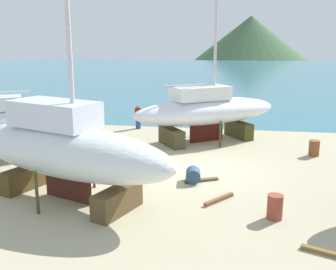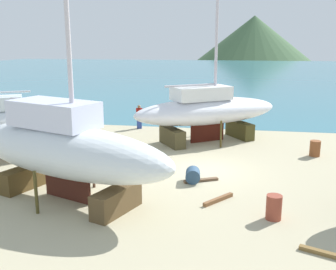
{
  "view_description": "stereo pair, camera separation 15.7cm",
  "coord_description": "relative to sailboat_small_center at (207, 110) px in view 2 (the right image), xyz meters",
  "views": [
    {
      "loc": [
        1.25,
        -18.35,
        6.09
      ],
      "look_at": [
        -1.7,
        -0.59,
        1.82
      ],
      "focal_mm": 42.41,
      "sensor_mm": 36.0,
      "label": 1
    },
    {
      "loc": [
        1.41,
        -18.33,
        6.09
      ],
      "look_at": [
        -1.7,
        -0.59,
        1.82
      ],
      "focal_mm": 42.41,
      "sensor_mm": 36.0,
      "label": 2
    }
  ],
  "objects": [
    {
      "name": "sea_water",
      "position": [
        0.36,
        55.95,
        -1.98
      ],
      "size": [
        147.76,
        104.41,
        0.01
      ],
      "primitive_type": "cube",
      "color": "teal",
      "rests_on": "ground"
    },
    {
      "name": "worker",
      "position": [
        -5.03,
        2.94,
        -1.1
      ],
      "size": [
        0.48,
        0.32,
        1.69
      ],
      "rotation": [
        0.0,
        0.0,
        4.9
      ],
      "color": "#2B408C",
      "rests_on": "ground"
    },
    {
      "name": "barrel_rust_near",
      "position": [
        -6.14,
        -3.18,
        -1.54
      ],
      "size": [
        0.73,
        0.73,
        0.88
      ],
      "primitive_type": "cylinder",
      "rotation": [
        0.0,
        0.0,
        2.12
      ],
      "color": "#563411",
      "rests_on": "ground"
    },
    {
      "name": "headland_hill",
      "position": [
        7.91,
        154.66,
        -1.98
      ],
      "size": [
        86.21,
        86.21,
        33.49
      ],
      "primitive_type": "cone",
      "color": "#3E5C3A",
      "rests_on": "ground"
    },
    {
      "name": "sailboat_small_center",
      "position": [
        0.0,
        0.0,
        0.0
      ],
      "size": [
        9.57,
        7.81,
        14.82
      ],
      "rotation": [
        0.0,
        0.0,
        0.6
      ],
      "color": "#443E1C",
      "rests_on": "ground"
    },
    {
      "name": "sailboat_far_slipway",
      "position": [
        -4.69,
        -10.24,
        0.14
      ],
      "size": [
        10.04,
        6.04,
        17.28
      ],
      "rotation": [
        0.0,
        0.0,
        -0.36
      ],
      "color": "brown",
      "rests_on": "ground"
    },
    {
      "name": "timber_plank_near",
      "position": [
        0.33,
        -7.3,
        -1.92
      ],
      "size": [
        1.52,
        0.9,
        0.11
      ],
      "primitive_type": "cube",
      "rotation": [
        0.0,
        0.0,
        0.46
      ],
      "color": "brown",
      "rests_on": "ground"
    },
    {
      "name": "barrel_tar_black",
      "position": [
        -0.02,
        -7.43,
        -1.65
      ],
      "size": [
        0.72,
        0.82,
        0.64
      ],
      "primitive_type": "cylinder",
      "rotation": [
        1.57,
        0.0,
        0.1
      ],
      "color": "navy",
      "rests_on": "ground"
    },
    {
      "name": "barrel_rust_far",
      "position": [
        6.05,
        -2.23,
        -1.55
      ],
      "size": [
        0.78,
        0.78,
        0.86
      ],
      "primitive_type": "cylinder",
      "rotation": [
        0.0,
        0.0,
        0.58
      ],
      "color": "brown",
      "rests_on": "ground"
    },
    {
      "name": "ground_plane",
      "position": [
        0.36,
        -9.52,
        -1.98
      ],
      "size": [
        53.03,
        53.03,
        0.0
      ],
      "primitive_type": "plane",
      "color": "tan"
    },
    {
      "name": "barrel_rust_mid",
      "position": [
        3.19,
        -10.7,
        -1.54
      ],
      "size": [
        0.71,
        0.71,
        0.88
      ],
      "primitive_type": "cylinder",
      "rotation": [
        0.0,
        0.0,
        0.39
      ],
      "color": "brown",
      "rests_on": "ground"
    },
    {
      "name": "timber_short_cross",
      "position": [
        1.2,
        -9.45,
        -1.9
      ],
      "size": [
        1.11,
        1.37,
        0.15
      ],
      "primitive_type": "cube",
      "rotation": [
        0.0,
        0.0,
        0.91
      ],
      "color": "brown",
      "rests_on": "ground"
    }
  ]
}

